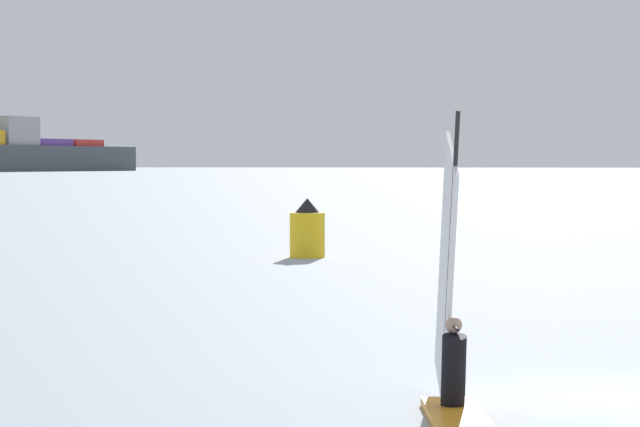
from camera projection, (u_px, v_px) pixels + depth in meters
ground_plane at (634, 399)px, 20.46m from camera, size 4000.00×4000.00×0.00m
windsurfer at (451, 339)px, 19.34m from camera, size 0.83×3.95×4.14m
distant_headland at (35, 138)px, 1325.86m from camera, size 1327.96×655.64×51.73m
channel_buoy at (307, 231)px, 50.88m from camera, size 1.22×1.22×2.06m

